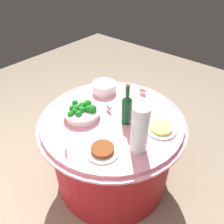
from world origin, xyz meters
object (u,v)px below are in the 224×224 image
at_px(serving_tongs, 143,114).
at_px(food_plate_stir_fry, 103,150).
at_px(wine_bottle, 127,109).
at_px(decorative_fruit_vase, 140,131).
at_px(label_placard_front, 109,108).
at_px(broccoli_bowl, 82,112).
at_px(plate_stack, 104,87).
at_px(label_placard_mid, 66,149).
at_px(food_plate_noodles, 161,129).
at_px(label_placard_rear, 143,92).

height_order(serving_tongs, food_plate_stir_fry, food_plate_stir_fry).
height_order(wine_bottle, food_plate_stir_fry, wine_bottle).
bearing_deg(decorative_fruit_vase, label_placard_front, -23.91).
xyz_separation_m(broccoli_bowl, decorative_fruit_vase, (-0.52, 0.00, 0.12)).
height_order(plate_stack, label_placard_mid, plate_stack).
distance_m(decorative_fruit_vase, label_placard_mid, 0.48).
xyz_separation_m(decorative_fruit_vase, food_plate_noodles, (-0.02, -0.26, -0.15)).
height_order(wine_bottle, label_placard_mid, wine_bottle).
bearing_deg(plate_stack, label_placard_front, 138.81).
distance_m(plate_stack, decorative_fruit_vase, 0.75).
distance_m(plate_stack, food_plate_stir_fry, 0.73).
relative_size(wine_bottle, label_placard_mid, 6.11).
bearing_deg(wine_bottle, label_placard_mid, 77.04).
xyz_separation_m(broccoli_bowl, serving_tongs, (-0.35, -0.33, -0.04)).
bearing_deg(decorative_fruit_vase, label_placard_mid, 43.92).
bearing_deg(food_plate_stir_fry, broccoli_bowl, -25.23).
xyz_separation_m(broccoli_bowl, label_placard_front, (-0.11, -0.18, -0.01)).
xyz_separation_m(plate_stack, label_placard_rear, (-0.29, -0.18, -0.01)).
relative_size(plate_stack, label_placard_front, 3.82).
bearing_deg(label_placard_front, label_placard_rear, -100.27).
bearing_deg(decorative_fruit_vase, plate_stack, -30.81).
relative_size(plate_stack, label_placard_mid, 3.82).
xyz_separation_m(decorative_fruit_vase, label_placard_mid, (0.34, 0.32, -0.13)).
distance_m(food_plate_stir_fry, label_placard_front, 0.43).
height_order(plate_stack, decorative_fruit_vase, decorative_fruit_vase).
bearing_deg(wine_bottle, food_plate_noodles, -159.31).
distance_m(decorative_fruit_vase, food_plate_noodles, 0.30).
height_order(plate_stack, wine_bottle, wine_bottle).
relative_size(broccoli_bowl, label_placard_mid, 5.09).
bearing_deg(label_placard_mid, wine_bottle, -102.96).
distance_m(decorative_fruit_vase, label_placard_front, 0.47).
bearing_deg(serving_tongs, food_plate_noodles, 160.56).
xyz_separation_m(broccoli_bowl, label_placard_mid, (-0.19, 0.33, -0.01)).
distance_m(wine_bottle, label_placard_mid, 0.51).
bearing_deg(decorative_fruit_vase, wine_bottle, -36.54).
relative_size(serving_tongs, label_placard_rear, 3.05).
xyz_separation_m(wine_bottle, food_plate_stir_fry, (-0.06, 0.34, -0.11)).
relative_size(serving_tongs, label_placard_mid, 3.05).
bearing_deg(decorative_fruit_vase, broccoli_bowl, -0.28).
bearing_deg(label_placard_front, food_plate_noodles, -169.99).
xyz_separation_m(food_plate_stir_fry, label_placard_rear, (0.18, -0.73, 0.01)).
height_order(broccoli_bowl, wine_bottle, wine_bottle).
xyz_separation_m(decorative_fruit_vase, label_placard_rear, (0.34, -0.56, -0.13)).
height_order(food_plate_noodles, label_placard_rear, label_placard_rear).
distance_m(decorative_fruit_vase, food_plate_stir_fry, 0.27).
relative_size(serving_tongs, food_plate_stir_fry, 0.76).
relative_size(food_plate_noodles, label_placard_front, 4.00).
bearing_deg(plate_stack, decorative_fruit_vase, 149.19).
xyz_separation_m(plate_stack, decorative_fruit_vase, (-0.63, 0.38, 0.12)).
bearing_deg(plate_stack, serving_tongs, 173.71).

